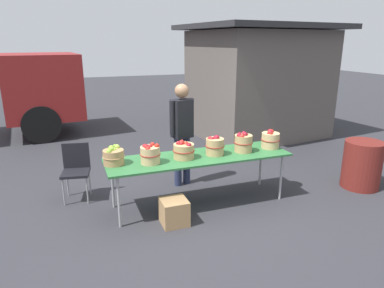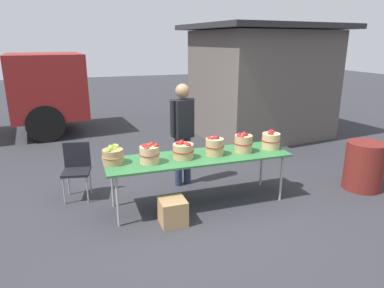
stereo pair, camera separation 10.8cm
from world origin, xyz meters
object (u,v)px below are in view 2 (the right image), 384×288
vendor_adult (183,127)px  produce_crate (173,212)px  apple_basket_red_1 (183,150)px  market_table (199,159)px  apple_basket_red_2 (214,146)px  apple_basket_green_0 (113,156)px  apple_basket_red_4 (271,140)px  apple_basket_red_0 (149,154)px  trash_barrel (364,166)px  folding_chair (77,166)px  apple_basket_red_3 (243,143)px

vendor_adult → produce_crate: bearing=52.1°
apple_basket_red_1 → market_table: bearing=2.3°
apple_basket_red_1 → vendor_adult: bearing=73.2°
market_table → apple_basket_red_2: bearing=-3.1°
apple_basket_green_0 → apple_basket_red_4: bearing=-1.7°
apple_basket_red_0 → apple_basket_red_4: 1.93m
apple_basket_red_1 → trash_barrel: 3.06m
apple_basket_red_2 → folding_chair: (-1.94, 0.84, -0.38)m
apple_basket_red_0 → apple_basket_red_2: apple_basket_red_2 is taller
apple_basket_red_2 → folding_chair: bearing=156.7°
apple_basket_red_3 → apple_basket_red_2: bearing=178.2°
apple_basket_red_4 → apple_basket_red_3: bearing=-176.4°
apple_basket_red_0 → vendor_adult: size_ratio=0.17×
market_table → apple_basket_red_4: 1.21m
apple_basket_red_1 → trash_barrel: bearing=-6.6°
apple_basket_green_0 → market_table: bearing=-3.6°
trash_barrel → produce_crate: (-3.29, -0.10, -0.22)m
apple_basket_red_4 → trash_barrel: bearing=-12.9°
trash_barrel → market_table: bearing=172.6°
market_table → trash_barrel: 2.80m
market_table → apple_basket_red_2: apple_basket_red_2 is taller
apple_basket_red_2 → vendor_adult: bearing=107.1°
apple_basket_green_0 → trash_barrel: size_ratio=0.38×
apple_basket_red_3 → vendor_adult: size_ratio=0.18×
vendor_adult → folding_chair: size_ratio=1.99×
market_table → apple_basket_red_0: bearing=-175.8°
apple_basket_green_0 → apple_basket_red_1: (0.98, -0.09, 0.00)m
market_table → trash_barrel: trash_barrel is taller
vendor_adult → trash_barrel: vendor_adult is taller
apple_basket_red_0 → apple_basket_red_1: apple_basket_red_0 is taller
apple_basket_red_4 → folding_chair: size_ratio=0.35×
apple_basket_red_0 → apple_basket_red_4: (1.93, 0.06, 0.00)m
trash_barrel → produce_crate: size_ratio=2.29×
apple_basket_green_0 → produce_crate: apple_basket_green_0 is taller
folding_chair → apple_basket_red_4: bearing=-5.3°
apple_basket_red_0 → apple_basket_red_1: (0.50, 0.05, -0.02)m
apple_basket_green_0 → apple_basket_red_4: 2.41m
apple_basket_red_0 → apple_basket_red_2: bearing=2.4°
apple_basket_red_3 → produce_crate: apple_basket_red_3 is taller
apple_basket_red_0 → folding_chair: bearing=137.6°
apple_basket_red_2 → apple_basket_red_3: size_ratio=0.96×
apple_basket_green_0 → vendor_adult: vendor_adult is taller
apple_basket_red_3 → folding_chair: bearing=160.5°
vendor_adult → produce_crate: 1.58m
market_table → apple_basket_red_3: apple_basket_red_3 is taller
market_table → apple_basket_red_1: bearing=-177.7°
apple_basket_red_3 → vendor_adult: bearing=131.2°
apple_basket_green_0 → vendor_adult: 1.41m
apple_basket_red_0 → produce_crate: (0.21, -0.41, -0.71)m
apple_basket_red_3 → trash_barrel: size_ratio=0.39×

